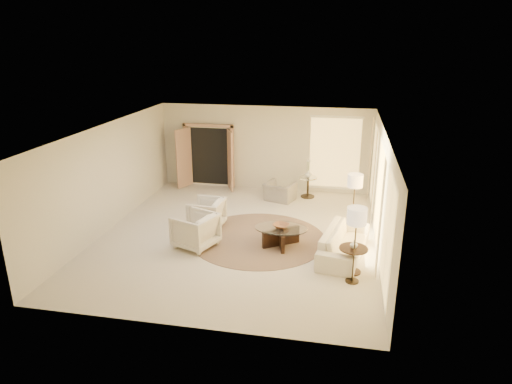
% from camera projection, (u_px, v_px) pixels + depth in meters
% --- Properties ---
extents(room, '(7.04, 8.04, 2.83)m').
position_uv_depth(room, '(237.00, 185.00, 11.41)').
color(room, beige).
rests_on(room, ground).
extents(windows_right, '(0.10, 6.40, 2.40)m').
position_uv_depth(windows_right, '(379.00, 194.00, 10.89)').
color(windows_right, '#FFCD66').
rests_on(windows_right, room).
extents(window_back_corner, '(1.70, 0.10, 2.40)m').
position_uv_depth(window_back_corner, '(335.00, 153.00, 14.68)').
color(window_back_corner, '#FFCD66').
rests_on(window_back_corner, room).
extents(curtains_right, '(0.06, 5.20, 2.60)m').
position_uv_depth(curtains_right, '(374.00, 184.00, 11.76)').
color(curtains_right, beige).
rests_on(curtains_right, room).
extents(french_doors, '(1.95, 0.66, 2.16)m').
position_uv_depth(french_doors, '(208.00, 157.00, 15.40)').
color(french_doors, tan).
rests_on(french_doors, room).
extents(area_rug, '(4.56, 4.56, 0.01)m').
position_uv_depth(area_rug, '(258.00, 238.00, 11.69)').
color(area_rug, '#463126').
rests_on(area_rug, room).
extents(sofa, '(1.26, 2.33, 0.64)m').
position_uv_depth(sofa, '(344.00, 243.00, 10.72)').
color(sofa, silver).
rests_on(sofa, room).
extents(armchair_left, '(0.86, 0.91, 0.88)m').
position_uv_depth(armchair_left, '(207.00, 212.00, 12.26)').
color(armchair_left, silver).
rests_on(armchair_left, room).
extents(armchair_right, '(1.12, 1.16, 0.94)m').
position_uv_depth(armchair_right, '(195.00, 229.00, 11.13)').
color(armchair_right, silver).
rests_on(armchair_right, room).
extents(accent_chair, '(1.02, 0.82, 0.77)m').
position_uv_depth(accent_chair, '(280.00, 189.00, 14.31)').
color(accent_chair, gray).
rests_on(accent_chair, room).
extents(coffee_table, '(1.70, 1.70, 0.48)m').
position_uv_depth(coffee_table, '(281.00, 234.00, 11.22)').
color(coffee_table, black).
rests_on(coffee_table, room).
extents(end_table, '(0.62, 0.62, 0.59)m').
position_uv_depth(end_table, '(353.00, 256.00, 9.91)').
color(end_table, black).
rests_on(end_table, room).
extents(side_table, '(0.57, 0.57, 0.67)m').
position_uv_depth(side_table, '(308.00, 185.00, 14.61)').
color(side_table, '#2E251A').
rests_on(side_table, room).
extents(floor_lamp_near, '(0.39, 0.39, 1.62)m').
position_uv_depth(floor_lamp_near, '(355.00, 183.00, 11.59)').
color(floor_lamp_near, '#2E251A').
rests_on(floor_lamp_near, room).
extents(floor_lamp_far, '(0.40, 0.40, 1.67)m').
position_uv_depth(floor_lamp_far, '(357.00, 220.00, 9.19)').
color(floor_lamp_far, '#2E251A').
rests_on(floor_lamp_far, room).
extents(bowl, '(0.50, 0.50, 0.09)m').
position_uv_depth(bowl, '(281.00, 226.00, 11.15)').
color(bowl, brown).
rests_on(bowl, coffee_table).
extents(end_vase, '(0.21, 0.21, 0.18)m').
position_uv_depth(end_vase, '(354.00, 244.00, 9.82)').
color(end_vase, white).
rests_on(end_vase, end_table).
extents(side_vase, '(0.27, 0.27, 0.22)m').
position_uv_depth(side_vase, '(308.00, 174.00, 14.49)').
color(side_vase, white).
rests_on(side_vase, side_table).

